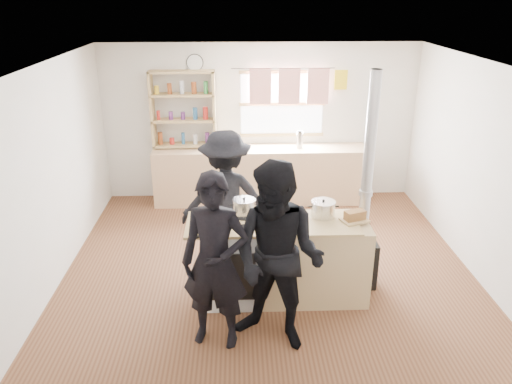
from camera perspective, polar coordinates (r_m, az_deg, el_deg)
ground at (r=6.27m, az=1.43°, el=-9.02°), size 5.00×5.00×0.01m
back_counter at (r=8.08m, az=0.51°, el=1.96°), size 3.40×0.55×0.90m
shelving_unit at (r=7.93m, az=-8.31°, el=9.35°), size 1.00×0.28×1.20m
thermos at (r=7.95m, az=5.01°, el=5.95°), size 0.10×0.10×0.26m
cooking_island at (r=5.57m, az=3.32°, el=-7.76°), size 1.97×0.64×0.93m
skillet_greens at (r=5.13m, az=-5.01°, el=-4.37°), size 0.41×0.41×0.05m
roast_tray at (r=5.37m, az=2.85°, el=-2.88°), size 0.40×0.35×0.07m
stockpot_stove at (r=5.49m, az=-1.37°, el=-1.71°), size 0.25×0.25×0.20m
stockpot_counter at (r=5.49m, az=7.67°, el=-1.93°), size 0.27×0.27×0.20m
bread_board at (r=5.45m, az=11.23°, el=-2.79°), size 0.33×0.29×0.12m
flue_heater at (r=5.84m, az=12.02°, el=-4.78°), size 0.35×0.35×2.50m
person_near_left at (r=4.71m, az=-4.70°, el=-8.02°), size 0.72×0.55×1.76m
person_near_right at (r=4.66m, az=2.53°, el=-7.58°), size 1.13×1.04×1.86m
person_far at (r=6.16m, az=-3.47°, el=-0.69°), size 1.18×0.79×1.71m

